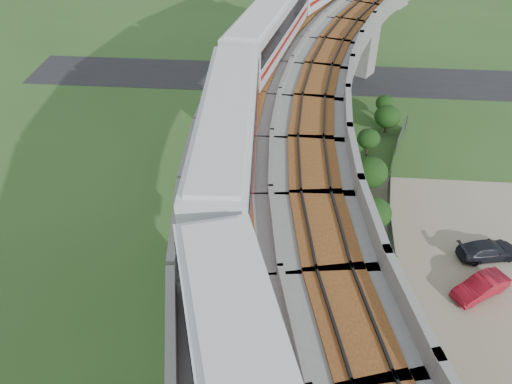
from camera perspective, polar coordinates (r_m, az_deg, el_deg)
ground at (r=35.17m, az=1.58°, el=-8.21°), size 160.00×160.00×0.00m
dirt_lot at (r=36.20m, az=24.53°, el=-11.05°), size 18.00×26.00×0.04m
asphalt_road at (r=59.95m, az=3.33°, el=12.94°), size 60.00×8.00×0.03m
viaduct at (r=29.43m, az=9.38°, el=3.72°), size 19.58×73.98×11.40m
metro_train at (r=30.96m, az=3.28°, el=12.96°), size 12.40×61.21×3.64m
fence at (r=35.71m, az=17.57°, el=-7.92°), size 3.87×38.73×1.50m
tree_0 at (r=52.21m, az=14.50°, el=9.81°), size 1.82×1.82×2.49m
tree_1 at (r=49.76m, az=14.79°, el=8.34°), size 2.51×2.51×2.82m
tree_2 at (r=45.77m, az=12.75°, el=5.94°), size 2.08×2.08×2.65m
tree_3 at (r=41.17m, az=12.89°, el=2.22°), size 2.89×2.89×3.17m
tree_4 at (r=36.76m, az=13.28°, el=-2.36°), size 2.59×2.59×3.28m
tree_5 at (r=31.80m, az=14.09°, el=-11.67°), size 2.09×2.09×2.62m
car_red at (r=35.90m, az=24.32°, el=-9.83°), size 4.17×3.38×1.34m
car_dark at (r=38.76m, az=24.98°, el=-6.04°), size 4.57×2.68×1.24m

